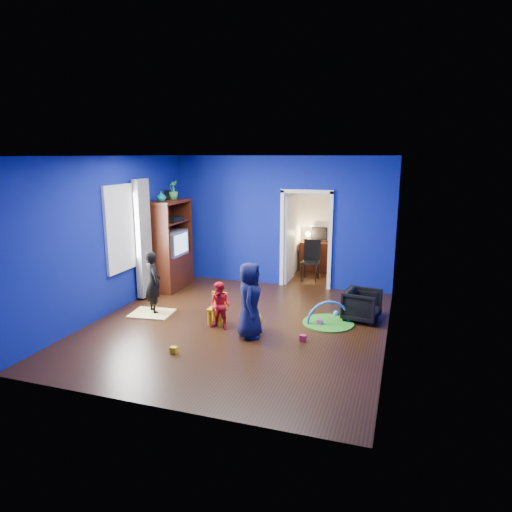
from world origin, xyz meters
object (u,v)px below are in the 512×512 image
(child_black, at_px, (153,282))
(folding_chair, at_px, (310,261))
(play_mat, at_px, (328,323))
(tv_armoire, at_px, (170,245))
(hopper_ball, at_px, (252,321))
(toddler_red, at_px, (220,306))
(vase, at_px, (161,196))
(armchair, at_px, (362,305))
(study_desk, at_px, (318,256))
(child_navy, at_px, (250,300))
(crt_tv, at_px, (172,243))
(kid_chair, at_px, (217,310))

(child_black, height_order, folding_chair, child_black)
(play_mat, bearing_deg, folding_chair, 108.24)
(tv_armoire, relative_size, hopper_ball, 5.44)
(toddler_red, height_order, vase, vase)
(armchair, relative_size, tv_armoire, 0.32)
(tv_armoire, bearing_deg, study_desk, 41.86)
(child_black, height_order, child_navy, child_navy)
(vase, bearing_deg, crt_tv, 82.41)
(child_black, relative_size, hopper_ball, 3.29)
(armchair, bearing_deg, study_desk, 32.45)
(hopper_ball, distance_m, play_mat, 1.40)
(child_black, distance_m, kid_chair, 1.41)
(crt_tv, relative_size, play_mat, 0.78)
(child_navy, relative_size, vase, 5.83)
(vase, height_order, folding_chair, vase)
(armchair, bearing_deg, child_navy, 138.10)
(child_navy, relative_size, hopper_ball, 3.47)
(play_mat, bearing_deg, child_black, -171.94)
(child_navy, distance_m, play_mat, 1.62)
(crt_tv, bearing_deg, tv_armoire, 180.00)
(child_navy, xyz_separation_m, tv_armoire, (-2.58, 2.12, 0.36))
(armchair, xyz_separation_m, hopper_ball, (-1.71, -1.10, -0.10))
(study_desk, bearing_deg, child_navy, -92.92)
(tv_armoire, bearing_deg, armchair, -10.20)
(vase, height_order, play_mat, vase)
(toddler_red, bearing_deg, vase, 146.41)
(tv_armoire, xyz_separation_m, folding_chair, (2.82, 1.57, -0.52))
(tv_armoire, bearing_deg, vase, -90.00)
(armchair, height_order, crt_tv, crt_tv)
(child_navy, bearing_deg, hopper_ball, -3.26)
(armchair, relative_size, hopper_ball, 1.71)
(tv_armoire, height_order, folding_chair, tv_armoire)
(hopper_ball, distance_m, kid_chair, 0.70)
(crt_tv, distance_m, hopper_ball, 3.22)
(crt_tv, relative_size, kid_chair, 1.40)
(toddler_red, distance_m, hopper_ball, 0.59)
(toddler_red, height_order, play_mat, toddler_red)
(vase, distance_m, kid_chair, 2.97)
(study_desk, distance_m, folding_chair, 0.96)
(child_navy, bearing_deg, study_desk, -17.49)
(tv_armoire, height_order, crt_tv, tv_armoire)
(hopper_ball, bearing_deg, armchair, 32.73)
(armchair, relative_size, child_navy, 0.49)
(child_black, height_order, play_mat, child_black)
(armchair, relative_size, vase, 2.88)
(tv_armoire, height_order, study_desk, tv_armoire)
(toddler_red, distance_m, play_mat, 1.94)
(hopper_ball, height_order, folding_chair, folding_chair)
(toddler_red, distance_m, tv_armoire, 2.85)
(armchair, xyz_separation_m, child_navy, (-1.66, -1.35, 0.34))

